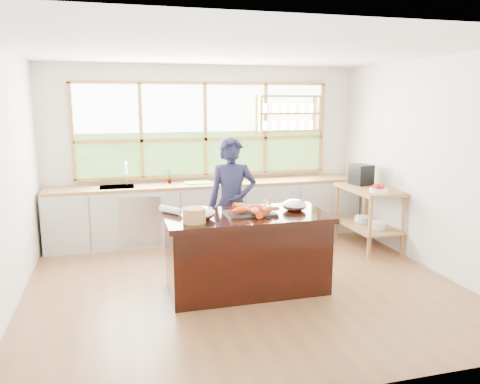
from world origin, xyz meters
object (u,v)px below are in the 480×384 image
object	(u,v)px
island	(247,252)
wicker_basket	(194,215)
cook	(232,204)
espresso_machine	(361,175)

from	to	relation	value
island	wicker_basket	distance (m)	0.85
cook	espresso_machine	bearing A→B (deg)	25.72
wicker_basket	espresso_machine	bearing A→B (deg)	28.95
cook	espresso_machine	distance (m)	2.26
wicker_basket	cook	bearing A→B (deg)	56.08
cook	espresso_machine	world-z (taller)	cook
espresso_machine	wicker_basket	distance (m)	3.23
cook	island	bearing A→B (deg)	-81.08
cook	wicker_basket	xyz separation A→B (m)	(-0.65, -0.97, 0.12)
espresso_machine	wicker_basket	bearing A→B (deg)	-160.94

